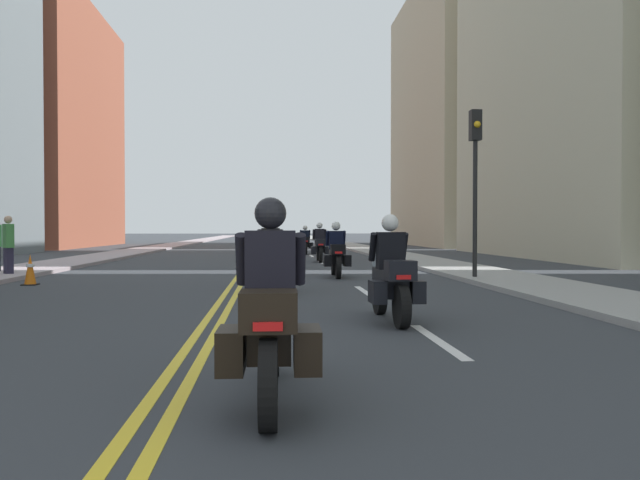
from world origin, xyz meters
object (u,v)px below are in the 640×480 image
Objects in this scene: motorcycle_2 at (271,262)px; motorcycle_6 at (271,244)px; motorcycle_3 at (336,255)px; pedestrian_0 at (8,246)px; motorcycle_0 at (270,321)px; motorcycle_1 at (391,279)px; motorcycle_4 at (275,250)px; motorcycle_5 at (320,246)px; traffic_cone_2 at (30,270)px; motorcycle_7 at (305,243)px; traffic_light_near at (475,163)px.

motorcycle_6 is (0.01, 16.33, 0.01)m from motorcycle_2.
pedestrian_0 is at bearing 177.55° from motorcycle_3.
motorcycle_6 is (0.01, 25.11, 0.02)m from motorcycle_0.
motorcycle_1 is 12.81m from motorcycle_4.
motorcycle_5 reaches higher than traffic_cone_2.
motorcycle_7 is (-0.17, 7.88, -0.02)m from motorcycle_5.
motorcycle_3 is 8.18m from motorcycle_5.
motorcycle_4 is at bearing 132.24° from traffic_light_near.
motorcycle_1 is 12.94m from pedestrian_0.
traffic_cone_2 is 0.17× the size of traffic_light_near.
motorcycle_6 is 15.48m from traffic_cone_2.
motorcycle_0 is at bearing -93.68° from motorcycle_7.
motorcycle_2 is (-0.00, 8.79, 0.01)m from motorcycle_0.
pedestrian_0 is (-7.56, -3.63, 0.26)m from motorcycle_4.
motorcycle_7 is (1.88, 19.96, -0.03)m from motorcycle_2.
motorcycle_3 is 16.06m from motorcycle_7.
motorcycle_1 is 2.75× the size of traffic_cone_2.
traffic_cone_2 is (-7.80, -17.92, -0.26)m from motorcycle_7.
motorcycle_6 reaches higher than motorcycle_1.
motorcycle_4 is 0.93× the size of motorcycle_6.
traffic_cone_2 is (-5.92, 2.04, -0.28)m from motorcycle_2.
motorcycle_2 is at bearing -114.82° from motorcycle_3.
traffic_light_near is at bearing 1.21° from traffic_cone_2.
motorcycle_7 reaches higher than traffic_cone_2.
motorcycle_1 is 24.59m from motorcycle_7.
motorcycle_5 reaches higher than motorcycle_7.
motorcycle_6 is at bearing -117.12° from motorcycle_7.
motorcycle_5 is at bearing 89.72° from motorcycle_3.
motorcycle_4 is at bearing -102.93° from pedestrian_0.
motorcycle_4 reaches higher than traffic_cone_2.
motorcycle_1 is 8.17m from traffic_light_near.
traffic_light_near is at bearing -69.51° from motorcycle_6.
motorcycle_3 is 0.92× the size of motorcycle_6.
traffic_light_near reaches higher than traffic_cone_2.
motorcycle_3 reaches higher than traffic_cone_2.
motorcycle_3 is at bearing 155.29° from traffic_light_near.
motorcycle_6 reaches higher than traffic_cone_2.
motorcycle_5 is (2.04, 20.86, 0.00)m from motorcycle_0.
motorcycle_4 is 12.02m from motorcycle_7.
traffic_cone_2 is at bearing -113.05° from motorcycle_6.
pedestrian_0 is at bearing 145.78° from motorcycle_2.
motorcycle_6 is (-1.79, 20.95, 0.03)m from motorcycle_1.
motorcycle_6 is 0.50× the size of traffic_light_near.
motorcycle_6 reaches higher than motorcycle_7.
motorcycle_7 is 18.10m from pedestrian_0.
traffic_light_near is at bearing -50.84° from motorcycle_4.
motorcycle_6 reaches higher than motorcycle_0.
motorcycle_1 is 4.97m from motorcycle_2.
motorcycle_0 is 25.11m from motorcycle_6.
motorcycle_2 is at bearing 91.12° from motorcycle_0.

